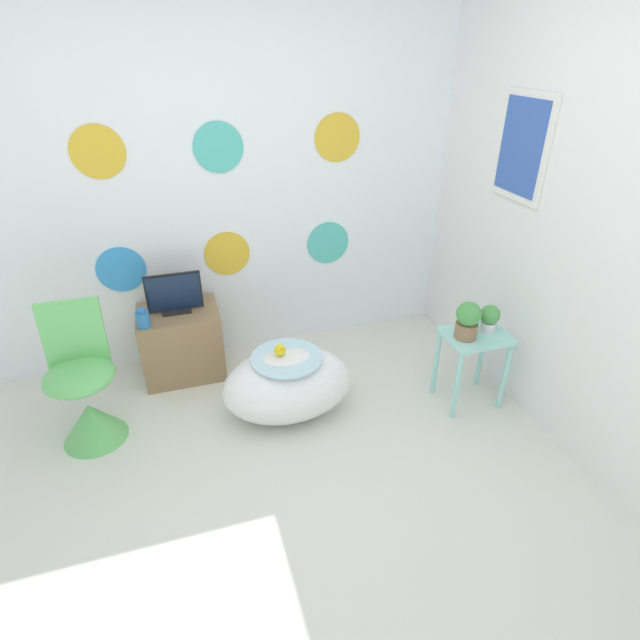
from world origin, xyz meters
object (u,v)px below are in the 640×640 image
(tv, at_px, (174,295))
(potted_plant_left, at_px, (468,320))
(bathtub, at_px, (288,384))
(chair, at_px, (86,399))
(vase, at_px, (143,319))
(potted_plant_right, at_px, (490,317))

(tv, bearing_deg, potted_plant_left, -28.38)
(bathtub, height_order, chair, chair)
(bathtub, bearing_deg, vase, 147.48)
(bathtub, xyz_separation_m, chair, (-1.16, 0.14, 0.05))
(bathtub, height_order, potted_plant_left, potted_plant_left)
(potted_plant_right, bearing_deg, chair, 172.07)
(potted_plant_left, relative_size, potted_plant_right, 1.37)
(potted_plant_left, bearing_deg, chair, 170.64)
(tv, distance_m, potted_plant_right, 2.02)
(vase, relative_size, potted_plant_left, 0.55)
(tv, xyz_separation_m, potted_plant_left, (1.65, -0.89, 0.02))
(bathtub, relative_size, tv, 2.24)
(bathtub, height_order, tv, tv)
(bathtub, xyz_separation_m, potted_plant_left, (1.06, -0.23, 0.41))
(potted_plant_left, bearing_deg, bathtub, 167.73)
(vase, distance_m, potted_plant_left, 2.01)
(vase, bearing_deg, bathtub, -32.52)
(chair, relative_size, potted_plant_left, 3.58)
(vase, bearing_deg, potted_plant_left, -21.73)
(tv, height_order, potted_plant_right, tv)
(tv, bearing_deg, vase, -144.35)
(bathtub, distance_m, tv, 0.97)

